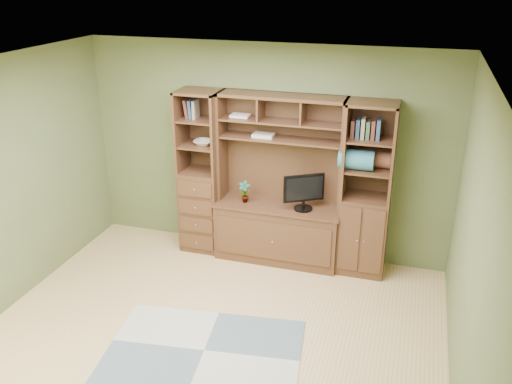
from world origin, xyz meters
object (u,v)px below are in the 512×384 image
(right_tower, at_px, (366,191))
(monitor, at_px, (304,186))
(center_hutch, at_px, (279,182))
(left_tower, at_px, (201,172))

(right_tower, xyz_separation_m, monitor, (-0.71, -0.07, 0.01))
(center_hutch, relative_size, right_tower, 1.00)
(left_tower, bearing_deg, right_tower, 0.00)
(center_hutch, distance_m, left_tower, 1.00)
(left_tower, bearing_deg, monitor, -3.27)
(center_hutch, relative_size, left_tower, 1.00)
(monitor, bearing_deg, center_hutch, 142.45)
(center_hutch, bearing_deg, left_tower, 177.71)
(center_hutch, xyz_separation_m, monitor, (0.31, -0.03, 0.01))
(center_hutch, height_order, right_tower, same)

